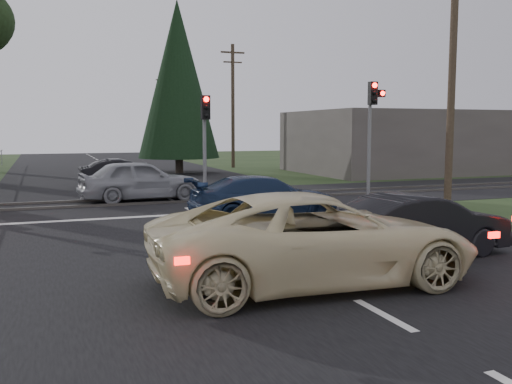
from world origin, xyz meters
name	(u,v)px	position (x,y,z in m)	size (l,w,h in m)	color
ground	(301,270)	(0.00, 0.00, 0.00)	(120.00, 120.00, 0.00)	#223618
road	(185,207)	(0.00, 10.00, 0.01)	(14.00, 100.00, 0.01)	black
rail_corridor	(173,201)	(0.00, 12.00, 0.01)	(120.00, 8.00, 0.01)	black
stop_line	(197,214)	(0.00, 8.20, 0.01)	(13.00, 0.35, 0.00)	silver
rail_near	(177,202)	(0.00, 11.20, 0.05)	(120.00, 0.12, 0.10)	#59544C
rail_far	(169,197)	(0.00, 12.80, 0.05)	(120.00, 0.12, 0.10)	#59544C
traffic_signal_right	(372,117)	(7.55, 9.47, 3.31)	(0.68, 0.48, 4.70)	slate
traffic_signal_center	(205,130)	(1.00, 10.68, 2.81)	(0.32, 0.48, 4.10)	slate
utility_pole_near	(452,74)	(8.50, 6.00, 4.73)	(1.80, 0.26, 9.00)	#4C3D2D
utility_pole_mid	(233,103)	(8.50, 30.00, 4.73)	(1.80, 0.26, 9.00)	#4C3D2D
utility_pole_far	(164,113)	(8.50, 55.00, 4.73)	(1.80, 0.26, 9.00)	#4C3D2D
conifer_tree	(178,79)	(3.50, 26.00, 5.99)	(5.20, 5.20, 11.00)	#473D33
building_right	(405,142)	(18.00, 22.00, 2.00)	(14.00, 10.00, 4.00)	#59514C
cream_coupe	(314,239)	(-0.20, -1.00, 0.84)	(2.80, 6.06, 1.69)	beige
dark_hatchback	(419,225)	(3.03, 0.23, 0.70)	(1.48, 4.26, 1.40)	black
silver_car	(140,180)	(-1.18, 12.49, 0.82)	(1.93, 4.80, 1.64)	#95979C
blue_sedan	(265,198)	(1.66, 6.21, 0.70)	(1.95, 4.80, 1.39)	#172746
dark_car_far	(122,173)	(-1.11, 18.46, 0.68)	(1.44, 4.13, 1.36)	black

